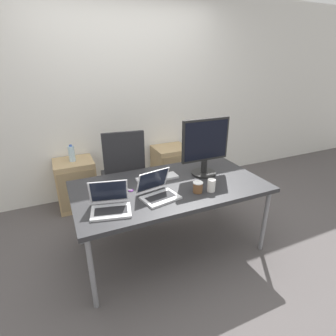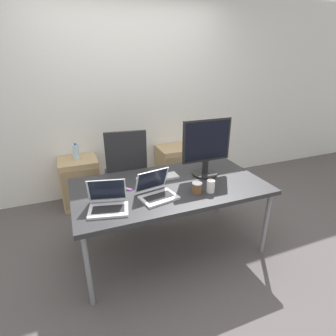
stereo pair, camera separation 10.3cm
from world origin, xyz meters
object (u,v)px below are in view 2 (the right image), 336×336
(office_chair, at_px, (127,183))
(monitor, at_px, (206,147))
(cabinet_left, at_px, (80,182))
(coffee_cup_brown, at_px, (197,188))
(keyboard, at_px, (158,178))
(laptop_right, at_px, (156,191))
(laptop_left, at_px, (108,203))
(coffee_cup_white, at_px, (211,186))
(water_bottle, at_px, (76,152))
(cabinet_right, at_px, (175,168))

(office_chair, relative_size, monitor, 1.92)
(cabinet_left, bearing_deg, coffee_cup_brown, -58.03)
(monitor, relative_size, keyboard, 1.40)
(laptop_right, xyz_separation_m, keyboard, (0.13, 0.33, -0.04))
(laptop_left, distance_m, coffee_cup_white, 0.88)
(cabinet_left, distance_m, water_bottle, 0.41)
(office_chair, relative_size, water_bottle, 5.23)
(keyboard, bearing_deg, office_chair, 106.11)
(cabinet_left, xyz_separation_m, keyboard, (0.69, -1.06, 0.40))
(laptop_left, bearing_deg, office_chair, 70.15)
(office_chair, relative_size, coffee_cup_brown, 11.32)
(cabinet_right, distance_m, water_bottle, 1.38)
(cabinet_right, relative_size, water_bottle, 3.01)
(office_chair, distance_m, water_bottle, 0.74)
(office_chair, height_order, cabinet_left, office_chair)
(laptop_left, distance_m, coffee_cup_brown, 0.76)
(cabinet_left, distance_m, coffee_cup_brown, 1.77)
(cabinet_left, xyz_separation_m, coffee_cup_brown, (0.91, -1.46, 0.44))
(cabinet_left, xyz_separation_m, laptop_left, (0.15, -1.43, 0.44))
(laptop_left, bearing_deg, laptop_right, 6.37)
(coffee_cup_white, bearing_deg, monitor, 68.55)
(water_bottle, relative_size, keyboard, 0.51)
(keyboard, xyz_separation_m, coffee_cup_white, (0.34, -0.43, 0.05))
(monitor, xyz_separation_m, coffee_cup_brown, (-0.25, -0.31, -0.24))
(cabinet_right, xyz_separation_m, monitor, (-0.16, -1.14, 0.68))
(laptop_left, bearing_deg, monitor, 16.06)
(cabinet_right, distance_m, monitor, 1.34)
(water_bottle, height_order, coffee_cup_brown, water_bottle)
(laptop_left, xyz_separation_m, monitor, (1.01, 0.29, 0.24))
(office_chair, xyz_separation_m, laptop_left, (-0.36, -1.00, 0.34))
(cabinet_left, bearing_deg, cabinet_right, 0.00)
(water_bottle, bearing_deg, cabinet_left, -90.00)
(water_bottle, height_order, monitor, monitor)
(cabinet_left, relative_size, keyboard, 1.54)
(cabinet_left, relative_size, laptop_left, 1.83)
(laptop_left, bearing_deg, coffee_cup_white, -3.48)
(water_bottle, height_order, coffee_cup_white, water_bottle)
(cabinet_right, bearing_deg, coffee_cup_brown, -105.82)
(monitor, bearing_deg, water_bottle, 135.48)
(cabinet_left, xyz_separation_m, laptop_right, (0.56, -1.39, 0.44))
(monitor, bearing_deg, cabinet_left, 135.54)
(cabinet_left, height_order, laptop_left, laptop_left)
(office_chair, distance_m, coffee_cup_brown, 1.15)
(monitor, height_order, coffee_cup_white, monitor)
(cabinet_right, xyz_separation_m, coffee_cup_white, (-0.29, -1.49, 0.44))
(laptop_left, relative_size, keyboard, 0.84)
(laptop_right, bearing_deg, coffee_cup_white, -12.10)
(cabinet_right, distance_m, keyboard, 1.30)
(laptop_right, distance_m, coffee_cup_white, 0.48)
(cabinet_left, bearing_deg, monitor, -44.46)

